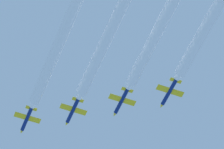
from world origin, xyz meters
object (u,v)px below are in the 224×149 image
Objects in this scene: jet_lead at (27,119)px; jet_fourth_echelon at (169,93)px; jet_third_echelon at (121,102)px; jet_second_echelon at (72,111)px.

jet_lead is 1.00× the size of jet_fourth_echelon.
jet_fourth_echelon is (11.09, -9.52, -1.74)m from jet_third_echelon.
jet_lead is at bearing 140.46° from jet_third_echelon.
jet_second_echelon is 1.00× the size of jet_third_echelon.
jet_second_echelon reaches higher than jet_fourth_echelon.
jet_third_echelon is (11.92, -9.66, -1.09)m from jet_second_echelon.
jet_second_echelon is (11.56, -9.72, -1.79)m from jet_lead.
jet_fourth_echelon is (34.57, -28.90, -4.62)m from jet_lead.
jet_fourth_echelon is at bearing -39.89° from jet_lead.
jet_lead is 1.00× the size of jet_second_echelon.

